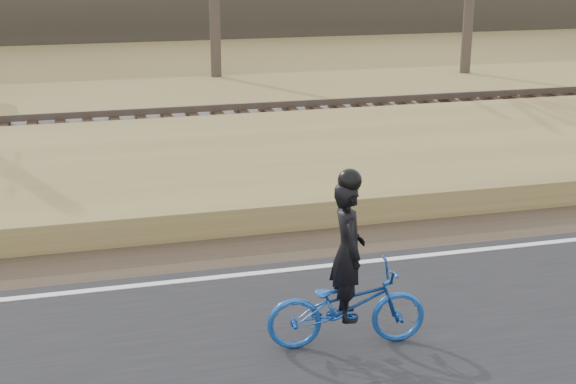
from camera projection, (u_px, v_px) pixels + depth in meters
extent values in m
cube|color=slate|center=(3.00, 146.00, 17.20)|extent=(120.00, 3.00, 0.45)
cube|color=black|center=(2.00, 132.00, 17.11)|extent=(120.00, 2.40, 0.14)
cube|color=brown|center=(4.00, 119.00, 17.73)|extent=(120.00, 0.07, 0.15)
imported|color=#164598|center=(347.00, 306.00, 8.93)|extent=(1.85, 0.82, 0.94)
imported|color=black|center=(348.00, 251.00, 8.73)|extent=(0.43, 0.61, 1.56)
sphere|color=black|center=(350.00, 181.00, 8.50)|extent=(0.26, 0.26, 0.26)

